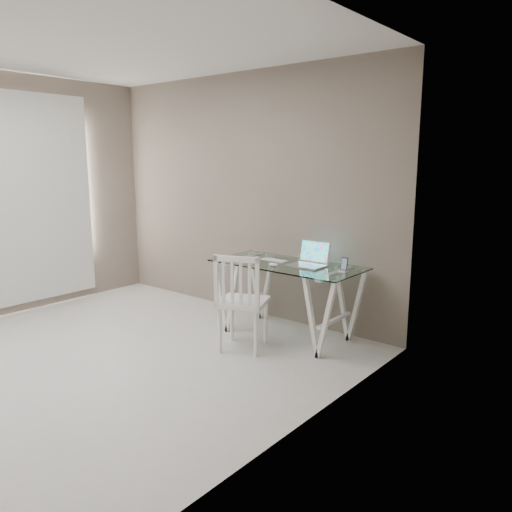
{
  "coord_description": "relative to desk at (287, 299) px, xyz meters",
  "views": [
    {
      "loc": [
        3.71,
        -2.09,
        1.76
      ],
      "look_at": [
        0.77,
        1.52,
        0.85
      ],
      "focal_mm": 35.0,
      "sensor_mm": 36.0,
      "label": 1
    }
  ],
  "objects": [
    {
      "name": "room",
      "position": [
        -0.98,
        -1.8,
        1.33
      ],
      "size": [
        4.5,
        4.52,
        2.71
      ],
      "color": "#BCB9B4",
      "rests_on": "ground"
    },
    {
      "name": "chair",
      "position": [
        -0.09,
        -0.6,
        0.13
      ],
      "size": [
        0.56,
        0.56,
        0.93
      ],
      "rotation": [
        0.0,
        0.0,
        0.41
      ],
      "color": "white",
      "rests_on": "ground"
    },
    {
      "name": "laptop",
      "position": [
        0.22,
        0.08,
        0.42
      ],
      "size": [
        0.34,
        0.28,
        0.24
      ],
      "color": "silver",
      "rests_on": "desk"
    },
    {
      "name": "keyboard",
      "position": [
        -0.19,
        0.03,
        0.37
      ],
      "size": [
        0.3,
        0.13,
        0.01
      ],
      "primitive_type": "cube",
      "color": "silver",
      "rests_on": "desk"
    },
    {
      "name": "desk",
      "position": [
        0.0,
        0.0,
        0.0
      ],
      "size": [
        1.5,
        0.7,
        0.75
      ],
      "color": "silver",
      "rests_on": "ground"
    },
    {
      "name": "phone_dock",
      "position": [
        0.61,
        0.03,
        0.4
      ],
      "size": [
        0.07,
        0.07,
        0.13
      ],
      "color": "white",
      "rests_on": "desk"
    },
    {
      "name": "mouse",
      "position": [
        -0.03,
        -0.18,
        0.38
      ],
      "size": [
        0.1,
        0.06,
        0.03
      ],
      "primitive_type": "ellipsoid",
      "color": "silver",
      "rests_on": "desk"
    }
  ]
}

